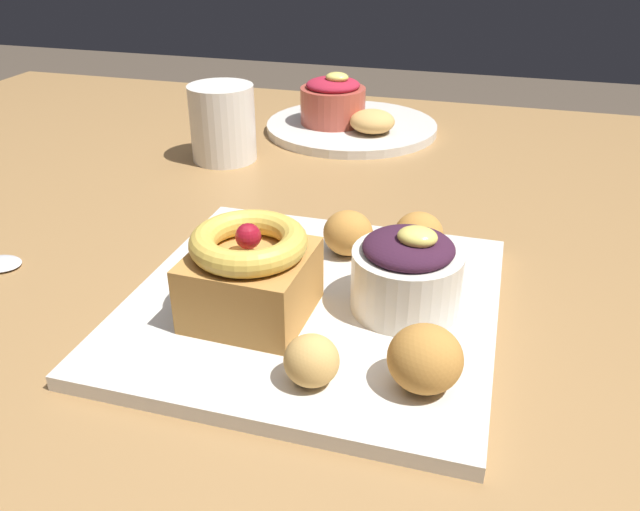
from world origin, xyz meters
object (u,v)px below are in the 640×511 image
at_px(cake_slice, 250,273).
at_px(coffee_mug, 223,123).
at_px(front_plate, 313,304).
at_px(back_pastry, 372,121).
at_px(back_plate, 352,127).
at_px(back_ramekin, 333,101).
at_px(fritter_back, 425,359).
at_px(fritter_middle, 312,361).
at_px(fritter_front, 348,233).
at_px(fritter_extra, 419,234).
at_px(berry_ramekin, 407,272).

distance_m(cake_slice, coffee_mug, 0.38).
distance_m(front_plate, back_pastry, 0.43).
bearing_deg(back_plate, back_ramekin, -165.21).
bearing_deg(coffee_mug, fritter_back, -51.56).
relative_size(fritter_middle, coffee_mug, 0.39).
height_order(front_plate, back_pastry, back_pastry).
relative_size(fritter_front, fritter_extra, 1.01).
height_order(fritter_front, fritter_middle, fritter_front).
xyz_separation_m(fritter_middle, fritter_back, (0.07, 0.02, 0.00)).
relative_size(cake_slice, fritter_extra, 2.05).
relative_size(front_plate, fritter_front, 6.45).
relative_size(fritter_middle, fritter_back, 0.75).
bearing_deg(fritter_back, fritter_middle, -166.95).
distance_m(berry_ramekin, fritter_front, 0.10).
distance_m(cake_slice, back_plate, 0.50).
height_order(fritter_middle, fritter_back, fritter_back).
distance_m(fritter_back, coffee_mug, 0.50).
bearing_deg(back_plate, berry_ramekin, -71.54).
xyz_separation_m(back_plate, back_ramekin, (-0.03, -0.01, 0.04)).
bearing_deg(back_ramekin, cake_slice, -81.97).
xyz_separation_m(back_pastry, coffee_mug, (-0.17, -0.12, 0.02)).
distance_m(cake_slice, fritter_middle, 0.09).
bearing_deg(fritter_front, back_pastry, 98.48).
xyz_separation_m(back_ramekin, coffee_mug, (-0.10, -0.15, 0.00)).
height_order(fritter_middle, back_ramekin, back_ramekin).
distance_m(berry_ramekin, back_plate, 0.49).
xyz_separation_m(cake_slice, back_pastry, (-0.01, 0.47, -0.02)).
bearing_deg(berry_ramekin, cake_slice, -159.65).
distance_m(front_plate, cake_slice, 0.07).
relative_size(cake_slice, fritter_front, 2.02).
bearing_deg(fritter_middle, back_pastry, 97.79).
bearing_deg(coffee_mug, fritter_extra, -36.83).
relative_size(fritter_middle, back_plate, 0.15).
relative_size(berry_ramekin, fritter_front, 1.90).
xyz_separation_m(front_plate, fritter_front, (0.01, 0.08, 0.03)).
bearing_deg(fritter_front, fritter_back, -60.92).
distance_m(fritter_middle, fritter_extra, 0.20).
height_order(berry_ramekin, fritter_front, berry_ramekin).
xyz_separation_m(cake_slice, fritter_front, (0.05, 0.11, -0.02)).
bearing_deg(berry_ramekin, coffee_mug, 133.23).
xyz_separation_m(berry_ramekin, back_plate, (-0.15, 0.46, -0.04)).
height_order(cake_slice, berry_ramekin, cake_slice).
bearing_deg(cake_slice, fritter_front, 67.94).
relative_size(fritter_extra, coffee_mug, 0.46).
bearing_deg(fritter_front, back_ramekin, 107.03).
bearing_deg(back_ramekin, berry_ramekin, -68.33).
bearing_deg(berry_ramekin, back_plate, 108.46).
relative_size(fritter_front, fritter_back, 0.91).
height_order(fritter_extra, back_plate, fritter_extra).
distance_m(fritter_middle, fritter_back, 0.07).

